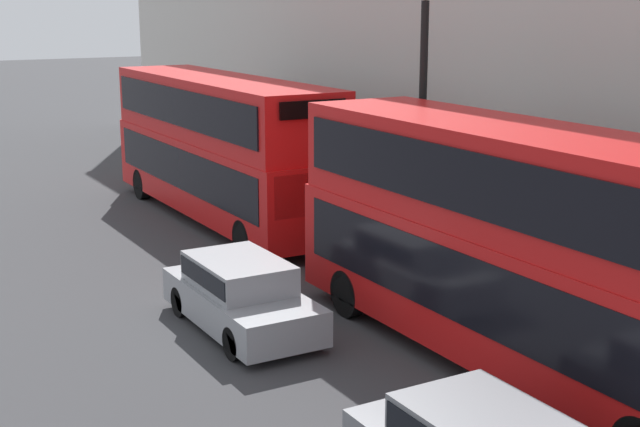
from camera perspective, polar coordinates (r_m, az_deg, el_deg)
The scene contains 5 objects.
bus_leading at distance 15.83m, azimuth 12.74°, elevation -1.68°, with size 2.59×10.91×4.35m.
bus_second_in_queue at distance 26.65m, azimuth -6.39°, elevation 4.55°, with size 2.59×11.32×4.28m.
car_hatchback at distance 17.93m, azimuth -5.11°, elevation -5.08°, with size 1.77×4.22×1.45m.
street_lamp at distance 20.53m, azimuth 6.59°, elevation 7.15°, with size 0.44×0.44×6.90m.
pedestrian at distance 18.95m, azimuth 17.34°, elevation -4.72°, with size 0.36×0.36×1.60m.
Camera 1 is at (-8.83, -5.72, 6.43)m, focal length 50.00 mm.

